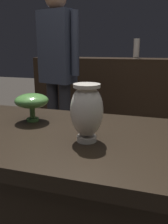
% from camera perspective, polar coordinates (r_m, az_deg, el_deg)
% --- Properties ---
extents(display_plinth, '(1.20, 0.64, 0.80)m').
position_cam_1_polar(display_plinth, '(1.14, -0.53, -24.35)').
color(display_plinth, black).
rests_on(display_plinth, ground_plane).
extents(back_display_shelf, '(2.60, 0.40, 0.99)m').
position_cam_1_polar(back_display_shelf, '(3.11, 11.85, 3.27)').
color(back_display_shelf, black).
rests_on(back_display_shelf, ground_plane).
extents(vase_centerpiece, '(0.12, 0.12, 0.21)m').
position_cam_1_polar(vase_centerpiece, '(0.84, 0.66, 0.27)').
color(vase_centerpiece, silver).
rests_on(vase_centerpiece, display_plinth).
extents(vase_right_accent, '(0.15, 0.15, 0.13)m').
position_cam_1_polar(vase_right_accent, '(1.11, -12.38, 2.49)').
color(vase_right_accent, '#477A38').
rests_on(vase_right_accent, display_plinth).
extents(shelf_vase_center, '(0.08, 0.08, 0.23)m').
position_cam_1_polar(shelf_vase_center, '(3.00, 12.42, 14.54)').
color(shelf_vase_center, silver).
rests_on(shelf_vase_center, back_display_shelf).
extents(shelf_vase_far_left, '(0.08, 0.08, 0.17)m').
position_cam_1_polar(shelf_vase_far_left, '(3.25, -6.77, 13.71)').
color(shelf_vase_far_left, gray).
rests_on(shelf_vase_far_left, back_display_shelf).
extents(visitor_near_left, '(0.45, 0.26, 1.63)m').
position_cam_1_polar(visitor_near_left, '(2.25, -6.31, 10.87)').
color(visitor_near_left, '#232328').
rests_on(visitor_near_left, ground_plane).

